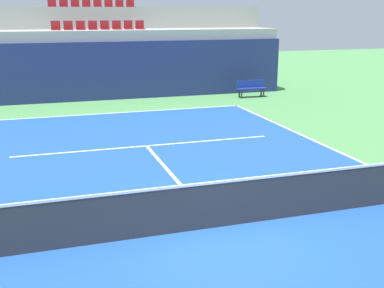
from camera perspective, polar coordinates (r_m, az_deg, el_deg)
name	(u,v)px	position (r m, az deg, el deg)	size (l,w,h in m)	color
ground_plane	(217,228)	(9.90, 2.94, -9.68)	(80.00, 80.00, 0.00)	#4C8C4C
court_surface	(217,227)	(9.90, 2.94, -9.65)	(11.00, 24.00, 0.01)	#1E4C99
baseline_far	(118,113)	(21.01, -8.62, 3.61)	(11.00, 0.10, 0.00)	white
service_line_far	(147,146)	(15.70, -5.30, -0.22)	(8.26, 0.10, 0.00)	white
centre_service_line	(174,177)	(12.73, -2.14, -3.86)	(0.10, 6.40, 0.00)	white
back_wall	(105,71)	(24.15, -10.09, 8.34)	(18.33, 0.30, 2.78)	navy
stands_tier_lower	(101,63)	(25.45, -10.54, 9.24)	(18.33, 2.40, 3.29)	#9E9E99
stands_tier_upper	(95,49)	(27.78, -11.26, 10.82)	(18.33, 2.40, 4.39)	#9E9E99
seating_row_lower	(99,27)	(25.43, -10.77, 13.22)	(4.59, 0.44, 0.44)	maroon
seating_row_upper	(92,5)	(27.81, -11.54, 15.59)	(4.59, 0.44, 0.44)	maroon
tennis_net	(217,204)	(9.70, 2.98, -6.95)	(11.08, 0.08, 1.07)	black
player_bench	(251,87)	(24.84, 6.89, 6.60)	(1.50, 0.40, 0.85)	navy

